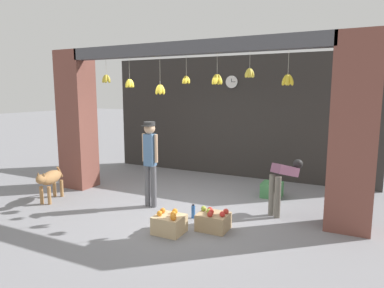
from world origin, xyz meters
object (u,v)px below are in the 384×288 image
Objects in this scene: produce_box_green at (272,190)px; wall_clock at (232,82)px; dog at (50,179)px; fruit_crate_apples at (213,221)px; worker_stooping at (283,180)px; shopkeeper at (150,157)px; fruit_crate_oranges at (169,223)px; water_bottle at (193,212)px.

wall_clock is at bearing 136.23° from produce_box_green.
fruit_crate_apples is (3.60, 0.11, -0.32)m from dog.
dog is at bearing -133.99° from worker_stooping.
shopkeeper is 3.64× the size of fruit_crate_oranges.
fruit_crate_oranges reaches higher than water_bottle.
worker_stooping is 2.90× the size of wall_clock.
shopkeeper is 1.60m from fruit_crate_oranges.
worker_stooping is (2.41, 0.71, -0.34)m from shopkeeper.
shopkeeper is at bearing -100.03° from wall_clock.
produce_box_green is (0.45, 2.20, 0.01)m from fruit_crate_apples.
wall_clock is (-1.87, 2.37, 1.85)m from worker_stooping.
dog reaches higher than fruit_crate_oranges.
fruit_crate_apples is 0.61m from water_bottle.
worker_stooping reaches higher than water_bottle.
wall_clock is at bearing 157.63° from worker_stooping.
fruit_crate_oranges is 2.83m from produce_box_green.
fruit_crate_apples is at bearing 37.48° from fruit_crate_oranges.
wall_clock is (-1.46, 1.40, 2.35)m from produce_box_green.
dog is at bearing 16.40° from shopkeeper.
worker_stooping is 1.17m from produce_box_green.
shopkeeper reaches higher than fruit_crate_oranges.
wall_clock is (-1.00, 3.59, 2.35)m from fruit_crate_apples.
fruit_crate_apples is at bearing -74.38° from wall_clock.
dog reaches higher than water_bottle.
wall_clock is at bearing 105.62° from fruit_crate_apples.
wall_clock is at bearing 98.38° from water_bottle.
fruit_crate_oranges reaches higher than produce_box_green.
wall_clock is (2.60, 3.70, 2.04)m from dog.
fruit_crate_apples is at bearing -31.28° from water_bottle.
fruit_crate_oranges is at bearing -111.33° from produce_box_green.
wall_clock is (0.55, 3.08, 1.51)m from shopkeeper.
dog is 3.62m from fruit_crate_apples.
worker_stooping is 2.26m from fruit_crate_oranges.
wall_clock reaches higher than worker_stooping.
fruit_crate_oranges is 0.76m from water_bottle.
wall_clock reaches higher than produce_box_green.
fruit_crate_oranges is 1.81× the size of water_bottle.
worker_stooping is at bearing 33.15° from water_bottle.
wall_clock is (-0.43, 4.04, 2.34)m from fruit_crate_oranges.
dog is 2.08× the size of fruit_crate_oranges.
fruit_crate_apples is (-0.86, -1.22, -0.50)m from worker_stooping.
dog is at bearing -172.10° from water_bottle.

